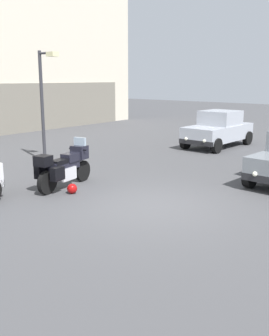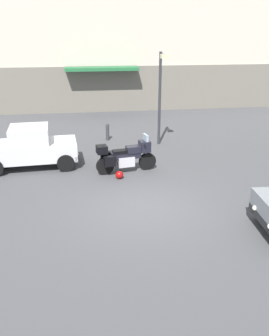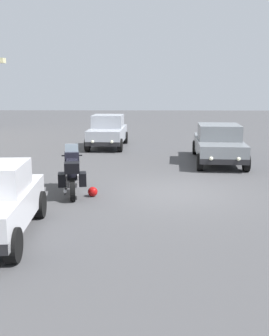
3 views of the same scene
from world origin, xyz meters
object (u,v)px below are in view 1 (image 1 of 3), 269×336
(motorcycle, at_px, (64,167))
(car_hatchback_near, at_px, (218,129))
(helmet, at_px, (72,189))
(streetlamp_curbside, at_px, (44,94))

(motorcycle, relative_size, car_hatchback_near, 0.57)
(helmet, bearing_deg, motorcycle, 64.72)
(motorcycle, bearing_deg, streetlamp_curbside, 48.40)
(helmet, xyz_separation_m, car_hatchback_near, (9.37, 0.37, 0.67))
(motorcycle, distance_m, helmet, 0.84)
(car_hatchback_near, distance_m, streetlamp_curbside, 8.08)
(streetlamp_curbside, bearing_deg, helmet, -120.77)
(motorcycle, xyz_separation_m, helmet, (-0.29, -0.62, -0.48))
(motorcycle, relative_size, streetlamp_curbside, 0.56)
(helmet, distance_m, streetlamp_curbside, 4.98)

